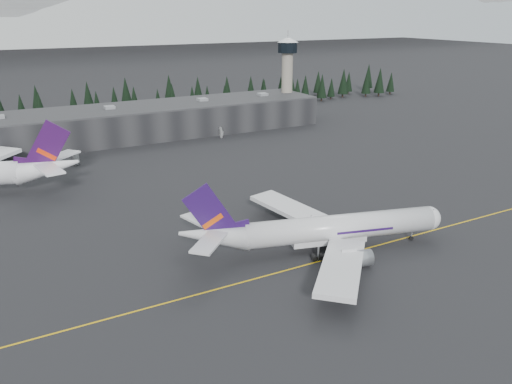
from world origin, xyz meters
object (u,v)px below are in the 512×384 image
terminal (136,122)px  gse_vehicle_a (76,163)px  jet_main (318,230)px  control_tower (287,69)px  gse_vehicle_b (222,136)px

terminal → gse_vehicle_a: bearing=-133.7°
terminal → gse_vehicle_a: 42.96m
jet_main → gse_vehicle_a: size_ratio=11.33×
gse_vehicle_a → jet_main: bearing=-100.9°
control_tower → gse_vehicle_b: size_ratio=8.24×
gse_vehicle_b → terminal: bearing=-117.9°
control_tower → gse_vehicle_b: 54.45m
terminal → gse_vehicle_b: (30.39, -18.50, -5.52)m
gse_vehicle_a → gse_vehicle_b: size_ratio=1.13×
gse_vehicle_a → gse_vehicle_b: (59.83, 12.28, 0.06)m
terminal → jet_main: bearing=-87.3°
terminal → control_tower: 76.98m
terminal → control_tower: control_tower is taller
control_tower → gse_vehicle_a: bearing=-162.1°
gse_vehicle_a → control_tower: bearing=-13.9°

